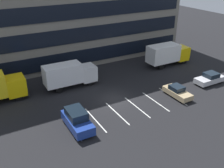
% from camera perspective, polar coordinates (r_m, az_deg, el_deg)
% --- Properties ---
extents(ground_plane, '(120.00, 120.00, 0.00)m').
position_cam_1_polar(ground_plane, '(32.95, 0.44, -3.31)').
color(ground_plane, black).
extents(lot_markings, '(14.14, 5.40, 0.01)m').
position_cam_1_polar(lot_markings, '(30.62, 3.39, -5.81)').
color(lot_markings, silver).
rests_on(lot_markings, ground_plane).
extents(box_truck_white, '(7.40, 2.45, 3.43)m').
position_cam_1_polar(box_truck_white, '(35.71, -9.43, 2.18)').
color(box_truck_white, white).
rests_on(box_truck_white, ground_plane).
extents(box_truck_yellow, '(7.73, 2.56, 3.58)m').
position_cam_1_polar(box_truck_yellow, '(43.97, 12.28, 6.63)').
color(box_truck_yellow, yellow).
rests_on(box_truck_yellow, ground_plane).
extents(sedan_silver, '(4.45, 1.86, 1.59)m').
position_cam_1_polar(sedan_silver, '(39.32, 20.91, 1.15)').
color(sedan_silver, silver).
rests_on(sedan_silver, ground_plane).
extents(suv_navy, '(2.01, 4.73, 2.14)m').
position_cam_1_polar(suv_navy, '(27.22, -7.75, -7.90)').
color(suv_navy, navy).
rests_on(suv_navy, ground_plane).
extents(sedan_tan, '(1.71, 4.08, 1.46)m').
position_cam_1_polar(sedan_tan, '(34.24, 14.29, -1.68)').
color(sedan_tan, tan).
rests_on(sedan_tan, ground_plane).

